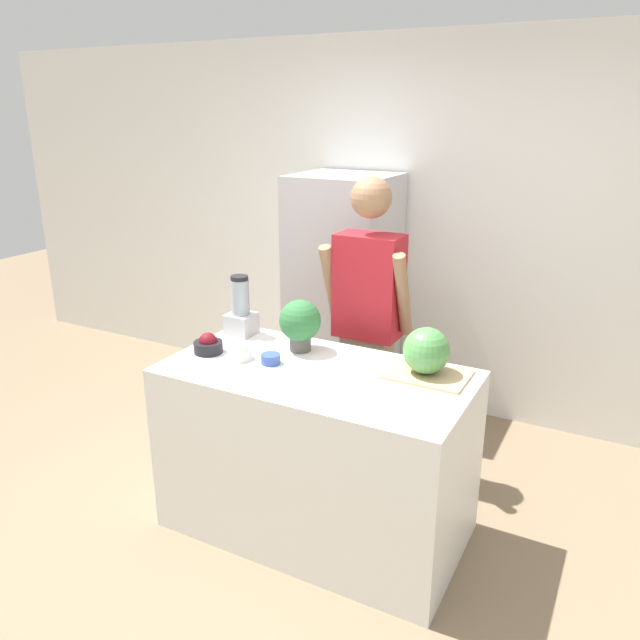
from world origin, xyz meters
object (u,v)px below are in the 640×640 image
Objects in this scene: bowl_cream at (241,353)px; watermelon at (426,351)px; person at (368,323)px; potted_plant at (300,322)px; blender at (241,311)px; bowl_cherries at (208,345)px; bowl_small_blue at (271,359)px; refrigerator at (343,296)px.

watermelon is at bearing 15.68° from bowl_cream.
watermelon is at bearing -43.98° from person.
potted_plant reaches higher than watermelon.
person is 0.74m from blender.
bowl_cream is 0.35m from potted_plant.
person reaches higher than potted_plant.
bowl_cherries is 1.55× the size of bowl_small_blue.
bowl_cherries is 1.31× the size of bowl_cream.
blender is (-1.11, 0.06, 0.01)m from watermelon.
potted_plant is at bearing 50.40° from bowl_cream.
bowl_small_blue is at bearing -37.40° from blender.
bowl_small_blue is (-0.73, -0.23, -0.10)m from watermelon.
bowl_cherries is at bearing -93.94° from refrigerator.
person is at bearing 63.73° from bowl_cream.
person reaches higher than watermelon.
bowl_cream is (-0.37, -0.76, 0.01)m from person.
refrigerator reaches higher than bowl_cream.
person is 11.64× the size of bowl_cherries.
refrigerator reaches higher than potted_plant.
bowl_cherries is at bearing -148.38° from potted_plant.
person reaches higher than blender.
watermelon reaches higher than bowl_small_blue.
watermelon reaches higher than bowl_cherries.
watermelon is 1.48× the size of bowl_cherries.
watermelon is 0.77m from bowl_small_blue.
blender is (-0.11, -1.10, 0.19)m from refrigerator.
watermelon is (1.00, -1.16, 0.18)m from refrigerator.
person is 5.19× the size of blender.
bowl_small_blue is (0.27, -1.39, 0.08)m from refrigerator.
refrigerator is 14.65× the size of bowl_cream.
refrigerator is 4.98× the size of blender.
blender is at bearing 91.42° from bowl_cherries.
bowl_small_blue is (0.16, 0.02, -0.01)m from bowl_cream.
bowl_cream is 0.42× the size of potted_plant.
potted_plant is at bearing 79.36° from bowl_small_blue.
refrigerator is 1.22m from potted_plant.
potted_plant is (0.31, -1.16, 0.21)m from refrigerator.
refrigerator is at bearing 86.06° from bowl_cherries.
potted_plant is (0.04, 0.23, 0.13)m from bowl_small_blue.
bowl_cherries is 0.45× the size of blender.
potted_plant is (-0.69, -0.00, 0.03)m from watermelon.
bowl_cream is at bearing -85.72° from refrigerator.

